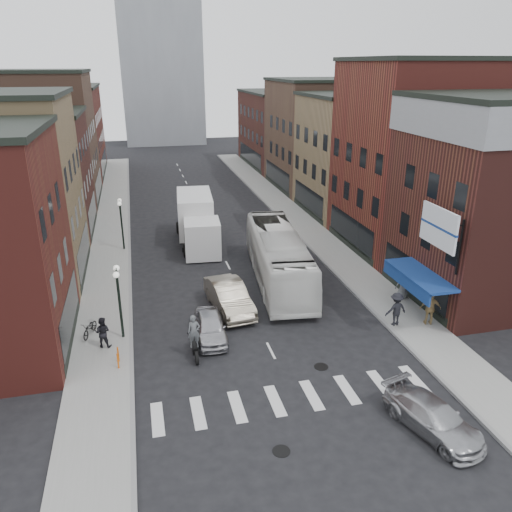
{
  "coord_description": "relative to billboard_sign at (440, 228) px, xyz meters",
  "views": [
    {
      "loc": [
        -6.01,
        -20.42,
        13.86
      ],
      "look_at": [
        0.77,
        7.43,
        2.75
      ],
      "focal_mm": 35.0,
      "sensor_mm": 36.0,
      "label": 1
    }
  ],
  "objects": [
    {
      "name": "ground",
      "position": [
        -8.59,
        -0.5,
        -6.13
      ],
      "size": [
        160.0,
        160.0,
        0.0
      ],
      "primitive_type": "plane",
      "color": "black",
      "rests_on": "ground"
    },
    {
      "name": "sidewalk_left",
      "position": [
        -17.09,
        21.5,
        -6.06
      ],
      "size": [
        3.0,
        74.0,
        0.15
      ],
      "primitive_type": "cube",
      "color": "gray",
      "rests_on": "ground"
    },
    {
      "name": "sidewalk_right",
      "position": [
        -0.09,
        21.5,
        -6.06
      ],
      "size": [
        3.0,
        74.0,
        0.15
      ],
      "primitive_type": "cube",
      "color": "gray",
      "rests_on": "ground"
    },
    {
      "name": "curb_left",
      "position": [
        -15.59,
        21.5,
        -6.13
      ],
      "size": [
        0.2,
        74.0,
        0.16
      ],
      "primitive_type": "cube",
      "color": "gray",
      "rests_on": "ground"
    },
    {
      "name": "curb_right",
      "position": [
        -1.59,
        21.5,
        -6.13
      ],
      "size": [
        0.2,
        74.0,
        0.16
      ],
      "primitive_type": "cube",
      "color": "gray",
      "rests_on": "ground"
    },
    {
      "name": "crosswalk_stripes",
      "position": [
        -8.59,
        -3.5,
        -6.13
      ],
      "size": [
        12.0,
        2.2,
        0.01
      ],
      "primitive_type": "cube",
      "color": "silver",
      "rests_on": "ground"
    },
    {
      "name": "bldg_left_mid_b",
      "position": [
        -23.58,
        23.5,
        -0.98
      ],
      "size": [
        10.3,
        10.2,
        10.3
      ],
      "color": "#481E1A",
      "rests_on": "ground"
    },
    {
      "name": "bldg_left_far_a",
      "position": [
        -23.58,
        34.5,
        0.52
      ],
      "size": [
        10.3,
        12.2,
        13.3
      ],
      "color": "brown",
      "rests_on": "ground"
    },
    {
      "name": "bldg_left_far_b",
      "position": [
        -23.58,
        48.5,
        -0.48
      ],
      "size": [
        10.3,
        16.2,
        11.3
      ],
      "color": "maroon",
      "rests_on": "ground"
    },
    {
      "name": "bldg_right_corner",
      "position": [
        6.41,
        4.0,
        0.02
      ],
      "size": [
        10.3,
        9.2,
        12.3
      ],
      "color": "#481E1A",
      "rests_on": "ground"
    },
    {
      "name": "bldg_right_mid_a",
      "position": [
        6.41,
        13.5,
        1.02
      ],
      "size": [
        10.3,
        10.2,
        14.3
      ],
      "color": "maroon",
      "rests_on": "ground"
    },
    {
      "name": "bldg_right_mid_b",
      "position": [
        6.41,
        23.5,
        -0.48
      ],
      "size": [
        10.3,
        10.2,
        11.3
      ],
      "color": "#997E54",
      "rests_on": "ground"
    },
    {
      "name": "bldg_right_far_a",
      "position": [
        6.41,
        34.5,
        0.02
      ],
      "size": [
        10.3,
        12.2,
        12.3
      ],
      "color": "brown",
      "rests_on": "ground"
    },
    {
      "name": "bldg_right_far_b",
      "position": [
        6.41,
        48.5,
        -0.98
      ],
      "size": [
        10.3,
        16.2,
        10.3
      ],
      "color": "#481E1A",
      "rests_on": "ground"
    },
    {
      "name": "awning_blue",
      "position": [
        0.34,
        2.0,
        -3.5
      ],
      "size": [
        1.8,
        5.0,
        0.78
      ],
      "color": "navy",
      "rests_on": "ground"
    },
    {
      "name": "billboard_sign",
      "position": [
        0.0,
        0.0,
        0.0
      ],
      "size": [
        1.52,
        3.0,
        3.7
      ],
      "color": "black",
      "rests_on": "ground"
    },
    {
      "name": "streetlamp_near",
      "position": [
        -15.99,
        3.5,
        -3.22
      ],
      "size": [
        0.32,
        1.22,
        4.11
      ],
      "color": "black",
      "rests_on": "ground"
    },
    {
      "name": "streetlamp_far",
      "position": [
        -15.99,
        17.5,
        -3.22
      ],
      "size": [
        0.32,
        1.22,
        4.11
      ],
      "color": "black",
      "rests_on": "ground"
    },
    {
      "name": "bike_rack",
      "position": [
        -16.19,
        0.8,
        -5.58
      ],
      "size": [
        0.08,
        0.68,
        0.8
      ],
      "color": "#D8590C",
      "rests_on": "sidewalk_left"
    },
    {
      "name": "box_truck",
      "position": [
        -10.11,
        17.63,
        -4.2
      ],
      "size": [
        3.24,
        9.19,
        3.92
      ],
      "rotation": [
        0.0,
        0.0,
        -0.09
      ],
      "color": "silver",
      "rests_on": "ground"
    },
    {
      "name": "motorcycle_rider",
      "position": [
        -12.45,
        0.92,
        -5.06
      ],
      "size": [
        0.65,
        2.26,
        2.3
      ],
      "rotation": [
        0.0,
        0.0,
        -0.05
      ],
      "color": "black",
      "rests_on": "ground"
    },
    {
      "name": "transit_bus",
      "position": [
        -5.78,
        8.94,
        -4.39
      ],
      "size": [
        4.35,
        12.76,
        3.48
      ],
      "primitive_type": "imported",
      "rotation": [
        0.0,
        0.0,
        -0.12
      ],
      "color": "white",
      "rests_on": "ground"
    },
    {
      "name": "sedan_left_near",
      "position": [
        -11.41,
        2.5,
        -5.46
      ],
      "size": [
        1.76,
        4.03,
        1.35
      ],
      "primitive_type": "imported",
      "rotation": [
        0.0,
        0.0,
        -0.04
      ],
      "color": "#B6B5BA",
      "rests_on": "ground"
    },
    {
      "name": "sedan_left_far",
      "position": [
        -9.81,
        5.5,
        -5.27
      ],
      "size": [
        2.41,
        5.41,
        1.72
      ],
      "primitive_type": "imported",
      "rotation": [
        0.0,
        0.0,
        0.12
      ],
      "color": "#A69B86",
      "rests_on": "ground"
    },
    {
      "name": "curb_car",
      "position": [
        -3.87,
        -6.81,
        -5.48
      ],
      "size": [
        2.99,
        4.81,
        1.3
      ],
      "primitive_type": "imported",
      "rotation": [
        0.0,
        0.0,
        0.28
      ],
      "color": "#ADADB1",
      "rests_on": "ground"
    },
    {
      "name": "parked_bicycle",
      "position": [
        -17.69,
        4.08,
        -5.56
      ],
      "size": [
        1.07,
        1.72,
        0.85
      ],
      "primitive_type": "imported",
      "rotation": [
        0.0,
        0.0,
        -0.34
      ],
      "color": "black",
      "rests_on": "sidewalk_left"
    },
    {
      "name": "ped_left_solo",
      "position": [
        -16.95,
        2.73,
        -5.15
      ],
      "size": [
        0.9,
        0.66,
        1.66
      ],
      "primitive_type": "imported",
      "rotation": [
        0.0,
        0.0,
        2.87
      ],
      "color": "black",
      "rests_on": "sidewalk_left"
    },
    {
      "name": "ped_right_a",
      "position": [
        -1.19,
        1.26,
        -5.01
      ],
      "size": [
        1.31,
        0.74,
        1.94
      ],
      "primitive_type": "imported",
      "rotation": [
        0.0,
        0.0,
        3.23
      ],
      "color": "black",
      "rests_on": "sidewalk_right"
    },
    {
      "name": "ped_right_b",
      "position": [
        0.71,
        0.89,
        -5.0
      ],
      "size": [
        1.27,
        0.9,
        1.96
      ],
      "primitive_type": "imported",
      "rotation": [
        0.0,
        0.0,
        2.82
      ],
      "color": "#987E4D",
      "rests_on": "sidewalk_right"
    },
    {
      "name": "ped_right_c",
      "position": [
        0.94,
        4.31,
        -5.04
      ],
      "size": [
        0.92,
        0.61,
        1.88
      ],
      "primitive_type": "imported",
      "rotation": [
        0.0,
        0.0,
        3.15
      ],
      "color": "#56595D",
      "rests_on": "sidewalk_right"
    }
  ]
}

